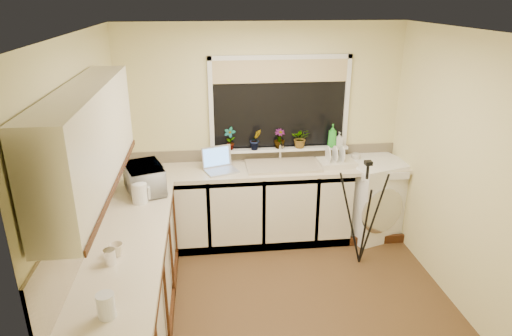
# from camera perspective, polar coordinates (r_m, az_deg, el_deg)

# --- Properties ---
(floor) EXTENTS (3.20, 3.20, 0.00)m
(floor) POSITION_cam_1_polar(r_m,az_deg,el_deg) (4.47, 3.24, -16.40)
(floor) COLOR #513720
(floor) RESTS_ON ground
(ceiling) EXTENTS (3.20, 3.20, 0.00)m
(ceiling) POSITION_cam_1_polar(r_m,az_deg,el_deg) (3.56, 4.08, 16.73)
(ceiling) COLOR white
(ceiling) RESTS_ON ground
(wall_back) EXTENTS (3.20, 0.00, 3.20)m
(wall_back) POSITION_cam_1_polar(r_m,az_deg,el_deg) (5.25, 0.74, 4.55)
(wall_back) COLOR beige
(wall_back) RESTS_ON ground
(wall_front) EXTENTS (3.20, 0.00, 3.20)m
(wall_front) POSITION_cam_1_polar(r_m,az_deg,el_deg) (2.57, 9.67, -14.74)
(wall_front) COLOR beige
(wall_front) RESTS_ON ground
(wall_left) EXTENTS (0.00, 3.00, 3.00)m
(wall_left) POSITION_cam_1_polar(r_m,az_deg,el_deg) (3.91, -20.17, -2.72)
(wall_left) COLOR beige
(wall_left) RESTS_ON ground
(wall_right) EXTENTS (0.00, 3.00, 3.00)m
(wall_right) POSITION_cam_1_polar(r_m,az_deg,el_deg) (4.41, 24.52, -0.67)
(wall_right) COLOR beige
(wall_right) RESTS_ON ground
(base_cabinet_back) EXTENTS (2.55, 0.60, 0.86)m
(base_cabinet_back) POSITION_cam_1_polar(r_m,az_deg,el_deg) (5.23, -2.43, -4.90)
(base_cabinet_back) COLOR silver
(base_cabinet_back) RESTS_ON floor
(base_cabinet_left) EXTENTS (0.54, 2.40, 0.86)m
(base_cabinet_left) POSITION_cam_1_polar(r_m,az_deg,el_deg) (3.98, -15.30, -14.90)
(base_cabinet_left) COLOR silver
(base_cabinet_left) RESTS_ON floor
(worktop_back) EXTENTS (3.20, 0.60, 0.04)m
(worktop_back) POSITION_cam_1_polar(r_m,az_deg,el_deg) (5.08, 1.16, -0.14)
(worktop_back) COLOR beige
(worktop_back) RESTS_ON base_cabinet_back
(worktop_left) EXTENTS (0.60, 2.40, 0.04)m
(worktop_left) POSITION_cam_1_polar(r_m,az_deg,el_deg) (3.74, -15.96, -9.28)
(worktop_left) COLOR beige
(worktop_left) RESTS_ON base_cabinet_left
(upper_cabinet) EXTENTS (0.28, 1.90, 0.70)m
(upper_cabinet) POSITION_cam_1_polar(r_m,az_deg,el_deg) (3.27, -20.36, 3.45)
(upper_cabinet) COLOR silver
(upper_cabinet) RESTS_ON wall_left
(splashback_left) EXTENTS (0.02, 2.40, 0.45)m
(splashback_left) POSITION_cam_1_polar(r_m,az_deg,el_deg) (3.68, -20.78, -6.01)
(splashback_left) COLOR beige
(splashback_left) RESTS_ON wall_left
(splashback_back) EXTENTS (3.20, 0.02, 0.14)m
(splashback_back) POSITION_cam_1_polar(r_m,az_deg,el_deg) (5.31, 0.74, 1.88)
(splashback_back) COLOR beige
(splashback_back) RESTS_ON wall_back
(window_glass) EXTENTS (1.50, 0.02, 1.00)m
(window_glass) POSITION_cam_1_polar(r_m,az_deg,el_deg) (5.18, 2.99, 8.02)
(window_glass) COLOR black
(window_glass) RESTS_ON wall_back
(window_blind) EXTENTS (1.50, 0.02, 0.25)m
(window_blind) POSITION_cam_1_polar(r_m,az_deg,el_deg) (5.08, 3.12, 12.08)
(window_blind) COLOR tan
(window_blind) RESTS_ON wall_back
(windowsill) EXTENTS (1.60, 0.14, 0.03)m
(windowsill) POSITION_cam_1_polar(r_m,az_deg,el_deg) (5.27, 2.99, 2.42)
(windowsill) COLOR white
(windowsill) RESTS_ON wall_back
(sink) EXTENTS (0.82, 0.46, 0.03)m
(sink) POSITION_cam_1_polar(r_m,az_deg,el_deg) (5.10, 3.39, 0.30)
(sink) COLOR tan
(sink) RESTS_ON worktop_back
(faucet) EXTENTS (0.03, 0.03, 0.24)m
(faucet) POSITION_cam_1_polar(r_m,az_deg,el_deg) (5.23, 3.07, 2.09)
(faucet) COLOR silver
(faucet) RESTS_ON worktop_back
(washing_machine) EXTENTS (0.82, 0.80, 0.93)m
(washing_machine) POSITION_cam_1_polar(r_m,az_deg,el_deg) (5.56, 14.38, -3.56)
(washing_machine) COLOR white
(washing_machine) RESTS_ON floor
(laptop) EXTENTS (0.41, 0.38, 0.25)m
(laptop) POSITION_cam_1_polar(r_m,az_deg,el_deg) (4.99, -4.65, 0.47)
(laptop) COLOR #ADAEB6
(laptop) RESTS_ON worktop_back
(kettle) EXTENTS (0.14, 0.14, 0.19)m
(kettle) POSITION_cam_1_polar(r_m,az_deg,el_deg) (4.33, -14.44, -3.10)
(kettle) COLOR white
(kettle) RESTS_ON worktop_left
(dish_rack) EXTENTS (0.42, 0.32, 0.06)m
(dish_rack) POSITION_cam_1_polar(r_m,az_deg,el_deg) (5.20, 10.07, 0.65)
(dish_rack) COLOR beige
(dish_rack) RESTS_ON worktop_back
(tripod) EXTENTS (0.73, 0.73, 1.17)m
(tripod) POSITION_cam_1_polar(r_m,az_deg,el_deg) (4.86, 13.38, -5.60)
(tripod) COLOR black
(tripod) RESTS_ON floor
(glass_jug) EXTENTS (0.11, 0.11, 0.16)m
(glass_jug) POSITION_cam_1_polar(r_m,az_deg,el_deg) (2.96, -18.36, -16.13)
(glass_jug) COLOR silver
(glass_jug) RESTS_ON worktop_left
(steel_jar) EXTENTS (0.08, 0.08, 0.12)m
(steel_jar) POSITION_cam_1_polar(r_m,az_deg,el_deg) (3.46, -17.93, -10.58)
(steel_jar) COLOR silver
(steel_jar) RESTS_ON worktop_left
(microwave) EXTENTS (0.47, 0.57, 0.27)m
(microwave) POSITION_cam_1_polar(r_m,az_deg,el_deg) (4.54, -13.81, -1.33)
(microwave) COLOR white
(microwave) RESTS_ON worktop_left
(plant_a) EXTENTS (0.16, 0.14, 0.26)m
(plant_a) POSITION_cam_1_polar(r_m,az_deg,el_deg) (5.16, -3.30, 3.71)
(plant_a) COLOR #999999
(plant_a) RESTS_ON windowsill
(plant_b) EXTENTS (0.16, 0.14, 0.24)m
(plant_b) POSITION_cam_1_polar(r_m,az_deg,el_deg) (5.15, -0.05, 3.60)
(plant_b) COLOR #999999
(plant_b) RESTS_ON windowsill
(plant_c) EXTENTS (0.14, 0.14, 0.22)m
(plant_c) POSITION_cam_1_polar(r_m,az_deg,el_deg) (5.22, 2.98, 3.70)
(plant_c) COLOR #999999
(plant_c) RESTS_ON windowsill
(plant_d) EXTENTS (0.24, 0.22, 0.23)m
(plant_d) POSITION_cam_1_polar(r_m,az_deg,el_deg) (5.25, 5.64, 3.77)
(plant_d) COLOR #999999
(plant_d) RESTS_ON windowsill
(soap_bottle_green) EXTENTS (0.13, 0.13, 0.27)m
(soap_bottle_green) POSITION_cam_1_polar(r_m,az_deg,el_deg) (5.32, 9.59, 4.03)
(soap_bottle_green) COLOR green
(soap_bottle_green) RESTS_ON windowsill
(soap_bottle_clear) EXTENTS (0.08, 0.08, 0.17)m
(soap_bottle_clear) POSITION_cam_1_polar(r_m,az_deg,el_deg) (5.36, 10.41, 3.57)
(soap_bottle_clear) COLOR #999999
(soap_bottle_clear) RESTS_ON windowsill
(cup_back) EXTENTS (0.13, 0.13, 0.09)m
(cup_back) POSITION_cam_1_polar(r_m,az_deg,el_deg) (5.39, 12.43, 1.34)
(cup_back) COLOR beige
(cup_back) RESTS_ON worktop_back
(cup_left) EXTENTS (0.12, 0.12, 0.10)m
(cup_left) POSITION_cam_1_polar(r_m,az_deg,el_deg) (3.55, -17.14, -9.81)
(cup_left) COLOR beige
(cup_left) RESTS_ON worktop_left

